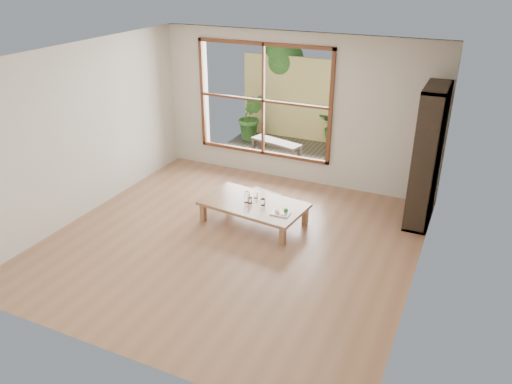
% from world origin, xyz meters
% --- Properties ---
extents(ground, '(5.00, 5.00, 0.00)m').
position_xyz_m(ground, '(0.00, 0.00, 0.00)').
color(ground, '#A07150').
rests_on(ground, ground).
extents(low_table, '(1.63, 1.04, 0.34)m').
position_xyz_m(low_table, '(0.05, 0.63, 0.30)').
color(low_table, '#A97B52').
rests_on(low_table, ground).
extents(floor_cushion, '(0.69, 0.69, 0.08)m').
position_xyz_m(floor_cushion, '(-0.20, 1.34, 0.04)').
color(floor_cushion, white).
rests_on(floor_cushion, ground).
extents(bookshelf, '(0.33, 0.94, 2.09)m').
position_xyz_m(bookshelf, '(2.31, 1.78, 1.04)').
color(bookshelf, black).
rests_on(bookshelf, ground).
extents(glass_tall, '(0.09, 0.09, 0.16)m').
position_xyz_m(glass_tall, '(-0.06, 0.60, 0.42)').
color(glass_tall, silver).
rests_on(glass_tall, low_table).
extents(glass_mid, '(0.07, 0.07, 0.10)m').
position_xyz_m(glass_mid, '(0.20, 0.62, 0.39)').
color(glass_mid, silver).
rests_on(glass_mid, low_table).
extents(glass_short, '(0.06, 0.06, 0.08)m').
position_xyz_m(glass_short, '(0.00, 0.79, 0.38)').
color(glass_short, silver).
rests_on(glass_short, low_table).
extents(glass_small, '(0.07, 0.07, 0.08)m').
position_xyz_m(glass_small, '(-0.00, 0.60, 0.38)').
color(glass_small, silver).
rests_on(glass_small, low_table).
extents(food_tray, '(0.27, 0.20, 0.08)m').
position_xyz_m(food_tray, '(0.56, 0.47, 0.36)').
color(food_tray, white).
rests_on(food_tray, low_table).
extents(deck, '(2.80, 2.00, 0.05)m').
position_xyz_m(deck, '(-0.60, 3.56, 0.00)').
color(deck, '#39332A').
rests_on(deck, ground).
extents(garden_bench, '(1.11, 0.58, 0.34)m').
position_xyz_m(garden_bench, '(-0.69, 3.27, 0.30)').
color(garden_bench, black).
rests_on(garden_bench, deck).
extents(bamboo_fence, '(2.80, 0.06, 1.80)m').
position_xyz_m(bamboo_fence, '(-0.60, 4.56, 0.90)').
color(bamboo_fence, tan).
rests_on(bamboo_fence, ground).
extents(shrub_right, '(0.87, 0.77, 0.89)m').
position_xyz_m(shrub_right, '(0.27, 4.38, 0.47)').
color(shrub_right, '#366A27').
rests_on(shrub_right, deck).
extents(shrub_left, '(0.67, 0.60, 1.02)m').
position_xyz_m(shrub_left, '(-1.61, 4.04, 0.54)').
color(shrub_left, '#366A27').
rests_on(shrub_left, deck).
extents(garden_tree, '(1.04, 0.85, 2.22)m').
position_xyz_m(garden_tree, '(-1.28, 4.86, 1.63)').
color(garden_tree, '#4C3D2D').
rests_on(garden_tree, ground).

